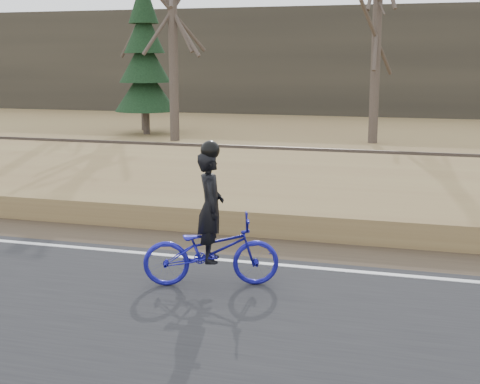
# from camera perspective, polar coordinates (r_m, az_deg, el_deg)

# --- Properties ---
(edge_line) EXTENTS (120.00, 0.12, 0.01)m
(edge_line) POSITION_cam_1_polar(r_m,az_deg,el_deg) (12.23, -19.64, -3.95)
(edge_line) COLOR silver
(edge_line) RESTS_ON road
(shoulder) EXTENTS (120.00, 1.60, 0.04)m
(shoulder) POSITION_cam_1_polar(r_m,az_deg,el_deg) (13.04, -17.08, -3.07)
(shoulder) COLOR #473A2B
(shoulder) RESTS_ON ground
(embankment) EXTENTS (120.00, 5.00, 0.44)m
(embankment) POSITION_cam_1_polar(r_m,az_deg,el_deg) (15.52, -11.09, 0.23)
(embankment) COLOR olive
(embankment) RESTS_ON ground
(ballast) EXTENTS (120.00, 3.00, 0.45)m
(ballast) POSITION_cam_1_polar(r_m,az_deg,el_deg) (18.92, -5.85, 2.37)
(ballast) COLOR slate
(ballast) RESTS_ON ground
(railroad) EXTENTS (120.00, 2.40, 0.29)m
(railroad) POSITION_cam_1_polar(r_m,az_deg,el_deg) (18.88, -5.86, 3.28)
(railroad) COLOR black
(railroad) RESTS_ON ballast
(treeline_backdrop) EXTENTS (120.00, 4.00, 6.00)m
(treeline_backdrop) POSITION_cam_1_polar(r_m,az_deg,el_deg) (39.94, 6.16, 11.03)
(treeline_backdrop) COLOR #383328
(treeline_backdrop) RESTS_ON ground
(cyclist) EXTENTS (1.98, 1.21, 2.01)m
(cyclist) POSITION_cam_1_polar(r_m,az_deg,el_deg) (9.19, -2.50, -4.19)
(cyclist) COLOR #16148E
(cyclist) RESTS_ON road
(bare_tree_left) EXTENTS (0.36, 0.36, 7.97)m
(bare_tree_left) POSITION_cam_1_polar(r_m,az_deg,el_deg) (30.31, -8.26, 12.78)
(bare_tree_left) COLOR brown
(bare_tree_left) RESTS_ON ground
(bare_tree_near_left) EXTENTS (0.36, 0.36, 7.39)m
(bare_tree_near_left) POSITION_cam_1_polar(r_m,az_deg,el_deg) (26.17, -5.73, 12.46)
(bare_tree_near_left) COLOR brown
(bare_tree_near_left) RESTS_ON ground
(bare_tree_center) EXTENTS (0.36, 0.36, 8.24)m
(bare_tree_center) POSITION_cam_1_polar(r_m,az_deg,el_deg) (25.80, 11.59, 13.25)
(bare_tree_center) COLOR brown
(bare_tree_center) RESTS_ON ground
(conifer) EXTENTS (2.60, 2.60, 6.48)m
(conifer) POSITION_cam_1_polar(r_m,az_deg,el_deg) (28.61, -8.13, 11.03)
(conifer) COLOR brown
(conifer) RESTS_ON ground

